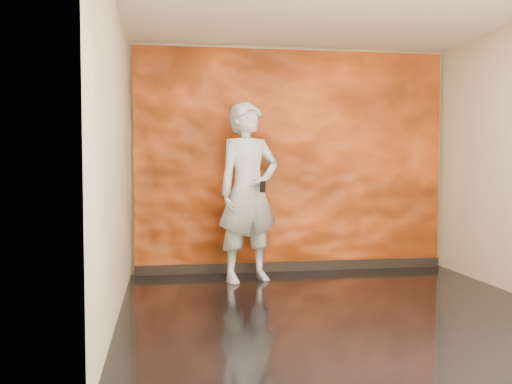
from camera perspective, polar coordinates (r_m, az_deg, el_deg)
name	(u,v)px	position (r m, az deg, el deg)	size (l,w,h in m)	color
room	(340,159)	(5.27, 8.39, 3.33)	(4.02, 4.02, 2.81)	black
feature_wall	(292,161)	(7.16, 3.64, 3.10)	(3.90, 0.06, 2.75)	#FF5D1B
baseboard	(293,266)	(7.24, 3.67, -7.40)	(3.90, 0.04, 0.12)	black
man	(248,192)	(6.52, -0.76, -0.01)	(0.75, 0.49, 2.05)	#9498A3
phone	(263,187)	(6.25, 0.66, 0.53)	(0.07, 0.01, 0.12)	black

